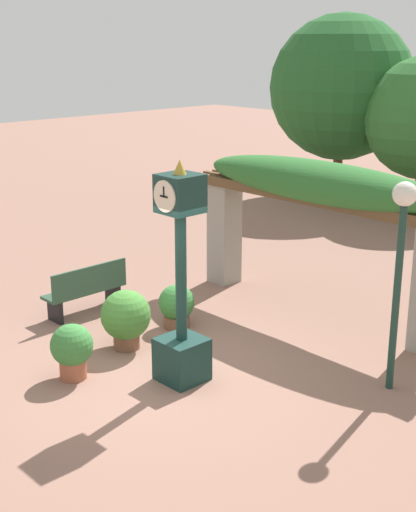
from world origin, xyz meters
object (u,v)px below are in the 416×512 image
Objects in this scene: park_bench at (86,290)px; lamp_post at (401,242)px; potted_plant_near_left at (126,317)px; potted_plant_near_right at (177,305)px; potted_plant_far_left at (72,349)px; pedestal_clock at (181,294)px.

lamp_post is at bearing 105.69° from park_bench.
potted_plant_near_left is 1.28× the size of potted_plant_near_right.
lamp_post is (3.24, 2.98, 1.64)m from potted_plant_far_left.
lamp_post reaches higher than park_bench.
park_bench is at bearing 167.02° from potted_plant_near_left.
pedestal_clock reaches higher than potted_plant_near_right.
pedestal_clock reaches higher than park_bench.
potted_plant_near_right is 0.49× the size of park_bench.
pedestal_clock is at bearing -38.77° from potted_plant_near_right.
pedestal_clock is at bearing 44.86° from potted_plant_far_left.
park_bench is 5.59m from lamp_post.
lamp_post is at bearing 42.63° from potted_plant_far_left.
potted_plant_near_right is at bearing 115.85° from park_bench.
potted_plant_far_left is (0.39, -2.27, 0.06)m from potted_plant_near_right.
potted_plant_far_left is (0.29, -1.16, -0.07)m from potted_plant_near_left.
potted_plant_near_left is at bearing -85.19° from potted_plant_near_right.
potted_plant_near_left is 4.27m from lamp_post.
potted_plant_near_left is 1.66m from park_bench.
pedestal_clock is 2.09m from potted_plant_near_right.
park_bench is at bearing 171.47° from pedestal_clock.
lamp_post is (3.62, 0.71, 1.70)m from potted_plant_near_right.
potted_plant_near_left is at bearing 104.15° from potted_plant_far_left.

